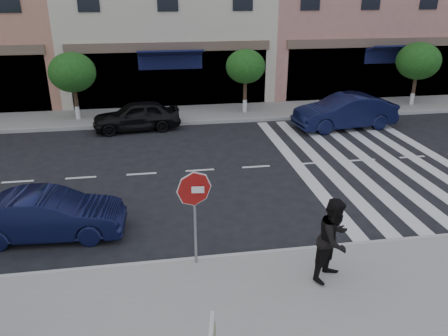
# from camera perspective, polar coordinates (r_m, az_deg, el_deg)

# --- Properties ---
(ground) EXTENTS (120.00, 120.00, 0.00)m
(ground) POSITION_cam_1_polar(r_m,az_deg,el_deg) (11.63, -0.97, -7.89)
(ground) COLOR black
(ground) RESTS_ON ground
(sidewalk_near) EXTENTS (60.00, 4.50, 0.15)m
(sidewalk_near) POSITION_cam_1_polar(r_m,az_deg,el_deg) (8.60, 2.89, -20.06)
(sidewalk_near) COLOR gray
(sidewalk_near) RESTS_ON ground
(sidewalk_far) EXTENTS (60.00, 3.00, 0.15)m
(sidewalk_far) POSITION_cam_1_polar(r_m,az_deg,el_deg) (21.76, -5.22, 6.98)
(sidewalk_far) COLOR gray
(sidewalk_far) RESTS_ON ground
(street_tree_wb) EXTENTS (2.10, 2.10, 3.06)m
(street_tree_wb) POSITION_cam_1_polar(r_m,az_deg,el_deg) (21.33, -19.19, 11.68)
(street_tree_wb) COLOR #473323
(street_tree_wb) RESTS_ON sidewalk_far
(street_tree_c) EXTENTS (1.90, 1.90, 3.04)m
(street_tree_c) POSITION_cam_1_polar(r_m,az_deg,el_deg) (21.48, 2.82, 13.07)
(street_tree_c) COLOR #473323
(street_tree_c) RESTS_ON sidewalk_far
(street_tree_ea) EXTENTS (2.20, 2.20, 3.19)m
(street_tree_ea) POSITION_cam_1_polar(r_m,az_deg,el_deg) (24.93, 24.04, 12.62)
(street_tree_ea) COLOR #473323
(street_tree_ea) RESTS_ON sidewalk_far
(stop_sign) EXTENTS (0.79, 0.14, 2.23)m
(stop_sign) POSITION_cam_1_polar(r_m,az_deg,el_deg) (9.24, -3.89, -3.85)
(stop_sign) COLOR gray
(stop_sign) RESTS_ON sidewalk_near
(walker) EXTENTS (1.14, 1.11, 1.84)m
(walker) POSITION_cam_1_polar(r_m,az_deg,el_deg) (9.41, 14.18, -9.04)
(walker) COLOR black
(walker) RESTS_ON sidewalk_near
(car_near_mid) EXTENTS (3.76, 1.48, 1.22)m
(car_near_mid) POSITION_cam_1_polar(r_m,az_deg,el_deg) (11.84, -21.90, -5.72)
(car_near_mid) COLOR black
(car_near_mid) RESTS_ON ground
(car_far_mid) EXTENTS (3.92, 1.90, 1.29)m
(car_far_mid) POSITION_cam_1_polar(r_m,az_deg,el_deg) (19.75, -11.35, 6.72)
(car_far_mid) COLOR black
(car_far_mid) RESTS_ON ground
(car_far_right) EXTENTS (4.69, 2.06, 1.50)m
(car_far_right) POSITION_cam_1_polar(r_m,az_deg,el_deg) (20.35, 15.49, 7.11)
(car_far_right) COLOR black
(car_far_right) RESTS_ON ground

